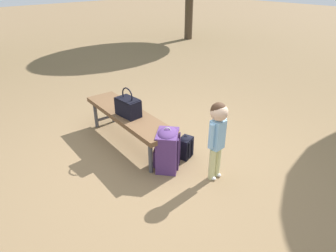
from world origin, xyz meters
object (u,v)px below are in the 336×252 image
handbag (128,106)px  backpack_small (185,146)px  backpack_large (167,148)px  park_bench (128,117)px  child_standing (218,130)px

handbag → backpack_small: bearing=29.1°
backpack_large → backpack_small: bearing=94.0°
handbag → park_bench: bearing=152.6°
child_standing → backpack_large: child_standing is taller
handbag → backpack_large: handbag is taller
park_bench → backpack_small: 0.83m
handbag → child_standing: size_ratio=0.41×
handbag → backpack_large: bearing=4.0°
park_bench → backpack_large: (0.75, 0.01, -0.13)m
backpack_small → handbag: bearing=-150.9°
handbag → child_standing: bearing=15.5°
park_bench → child_standing: size_ratio=1.81×
park_bench → handbag: bearing=-27.4°
park_bench → child_standing: child_standing is taller
child_standing → backpack_large: size_ratio=1.68×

